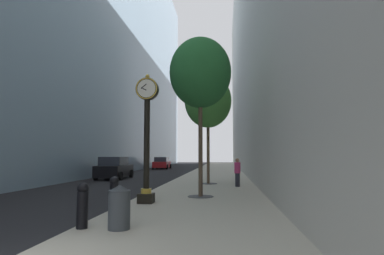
# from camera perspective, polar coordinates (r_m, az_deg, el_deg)

# --- Properties ---
(ground_plane) EXTENTS (110.00, 110.00, 0.00)m
(ground_plane) POSITION_cam_1_polar(r_m,az_deg,el_deg) (31.68, -0.91, -8.23)
(ground_plane) COLOR black
(ground_plane) RESTS_ON ground
(sidewalk_right) EXTENTS (5.42, 80.00, 0.14)m
(sidewalk_right) POSITION_cam_1_polar(r_m,az_deg,el_deg) (34.47, 4.20, -7.83)
(sidewalk_right) COLOR #ADA593
(sidewalk_right) RESTS_ON ground
(building_block_left) EXTENTS (9.00, 80.00, 34.52)m
(building_block_left) POSITION_cam_1_polar(r_m,az_deg,el_deg) (40.72, -17.83, 17.60)
(building_block_left) COLOR #849EB2
(building_block_left) RESTS_ON ground
(building_block_right) EXTENTS (9.00, 80.00, 29.72)m
(building_block_right) POSITION_cam_1_polar(r_m,az_deg,el_deg) (37.29, 15.64, 15.72)
(building_block_right) COLOR #B7B2A8
(building_block_right) RESTS_ON ground
(street_clock) EXTENTS (0.84, 0.55, 4.82)m
(street_clock) POSITION_cam_1_polar(r_m,az_deg,el_deg) (12.35, -7.87, -0.63)
(street_clock) COLOR black
(street_clock) RESTS_ON sidewalk_right
(bollard_nearest) EXTENTS (0.28, 0.28, 1.10)m
(bollard_nearest) POSITION_cam_1_polar(r_m,az_deg,el_deg) (8.55, -18.53, -12.54)
(bollard_nearest) COLOR black
(bollard_nearest) RESTS_ON sidewalk_right
(bollard_second) EXTENTS (0.28, 0.28, 1.10)m
(bollard_second) POSITION_cam_1_polar(r_m,az_deg,el_deg) (10.63, -13.43, -11.08)
(bollard_second) COLOR black
(bollard_second) RESTS_ON sidewalk_right
(street_tree_near) EXTENTS (2.68, 2.68, 6.88)m
(street_tree_near) POSITION_cam_1_polar(r_m,az_deg,el_deg) (14.46, 1.46, 9.43)
(street_tree_near) COLOR #333335
(street_tree_near) RESTS_ON sidewalk_right
(street_tree_mid_near) EXTENTS (2.93, 2.93, 6.82)m
(street_tree_mid_near) POSITION_cam_1_polar(r_m,az_deg,el_deg) (20.55, 2.79, 4.61)
(street_tree_mid_near) COLOR #333335
(street_tree_mid_near) RESTS_ON sidewalk_right
(trash_bin) EXTENTS (0.53, 0.53, 1.05)m
(trash_bin) POSITION_cam_1_polar(r_m,az_deg,el_deg) (8.21, -12.54, -13.26)
(trash_bin) COLOR #383D42
(trash_bin) RESTS_ON sidewalk_right
(pedestrian_walking) EXTENTS (0.43, 0.43, 1.58)m
(pedestrian_walking) POSITION_cam_1_polar(r_m,az_deg,el_deg) (18.61, 7.91, -7.62)
(pedestrian_walking) COLOR #23232D
(pedestrian_walking) RESTS_ON sidewalk_right
(car_black_near) EXTENTS (2.21, 4.60, 1.75)m
(car_black_near) POSITION_cam_1_polar(r_m,az_deg,el_deg) (26.98, -13.36, -6.91)
(car_black_near) COLOR black
(car_black_near) RESTS_ON ground
(car_red_mid) EXTENTS (2.16, 4.48, 1.61)m
(car_red_mid) POSITION_cam_1_polar(r_m,az_deg,el_deg) (45.01, -5.25, -6.19)
(car_red_mid) COLOR #AD191E
(car_red_mid) RESTS_ON ground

